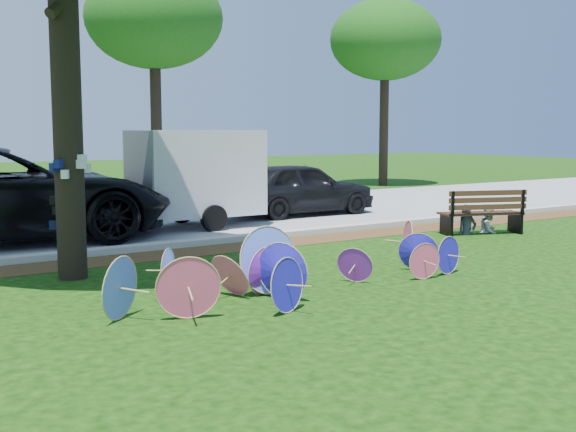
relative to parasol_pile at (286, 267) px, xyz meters
name	(u,v)px	position (x,y,z in m)	size (l,w,h in m)	color
ground	(339,300)	(0.37, -0.73, -0.38)	(90.00, 90.00, 0.00)	black
mulch_strip	(191,252)	(0.37, 3.77, -0.37)	(90.00, 1.00, 0.01)	#472D16
curb	(175,244)	(0.37, 4.47, -0.32)	(90.00, 0.30, 0.12)	#B7B5AD
street	(103,224)	(0.37, 8.62, -0.37)	(90.00, 8.00, 0.01)	gray
parasol_pile	(286,267)	(0.00, 0.00, 0.00)	(6.05, 2.21, 0.97)	#E84A77
dark_pickup	(299,189)	(5.37, 7.51, 0.33)	(1.68, 4.16, 1.42)	black
cargo_trailer	(196,173)	(2.04, 6.88, 0.90)	(2.79, 1.77, 2.55)	silver
park_bench	(480,212)	(6.72, 2.46, 0.11)	(1.85, 0.70, 0.96)	black
person_left	(468,205)	(6.37, 2.51, 0.26)	(0.46, 0.31, 1.27)	#313744
person_right	(490,207)	(7.07, 2.51, 0.18)	(0.54, 0.42, 1.12)	silver
bg_trees	(172,21)	(4.67, 13.77, 5.39)	(22.27, 4.76, 7.40)	black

